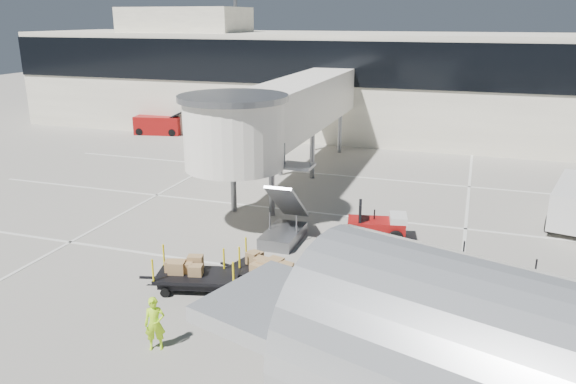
% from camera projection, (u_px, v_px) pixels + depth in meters
% --- Properties ---
extents(ground, '(140.00, 140.00, 0.00)m').
position_uv_depth(ground, '(274.00, 299.00, 19.13)').
color(ground, '#9B968A').
rests_on(ground, ground).
extents(lane_markings, '(40.00, 30.00, 0.02)m').
position_uv_depth(lane_markings, '(325.00, 211.00, 27.78)').
color(lane_markings, silver).
rests_on(lane_markings, ground).
extents(terminal, '(64.00, 12.11, 15.20)m').
position_uv_depth(terminal, '(396.00, 83.00, 45.12)').
color(terminal, white).
rests_on(terminal, ground).
extents(jet_bridge, '(5.70, 20.40, 6.03)m').
position_uv_depth(jet_bridge, '(282.00, 113.00, 30.16)').
color(jet_bridge, white).
rests_on(jet_bridge, ground).
extents(baggage_tug, '(2.66, 1.98, 1.63)m').
position_uv_depth(baggage_tug, '(378.00, 226.00, 24.18)').
color(baggage_tug, maroon).
rests_on(baggage_tug, ground).
extents(suitcase_cart, '(3.34, 2.21, 1.29)m').
position_uv_depth(suitcase_cart, '(492.00, 277.00, 19.72)').
color(suitcase_cart, black).
rests_on(suitcase_cart, ground).
extents(box_cart_near, '(3.55, 2.12, 1.36)m').
position_uv_depth(box_cart_near, '(266.00, 272.00, 19.90)').
color(box_cart_near, black).
rests_on(box_cart_near, ground).
extents(box_cart_far, '(3.63, 2.10, 1.39)m').
position_uv_depth(box_cart_far, '(199.00, 276.00, 19.67)').
color(box_cart_far, black).
rests_on(box_cart_far, ground).
extents(ground_worker, '(0.70, 0.61, 1.63)m').
position_uv_depth(ground_worker, '(155.00, 324.00, 16.05)').
color(ground_worker, '#A3E217').
rests_on(ground_worker, ground).
extents(belt_loader, '(4.23, 2.26, 1.94)m').
position_uv_depth(belt_loader, '(159.00, 125.00, 46.01)').
color(belt_loader, maroon).
rests_on(belt_loader, ground).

